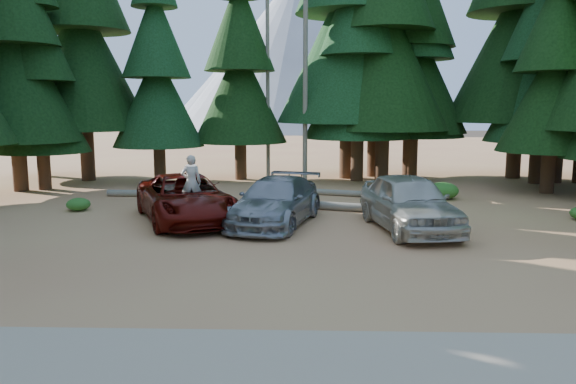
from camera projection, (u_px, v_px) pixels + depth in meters
The scene contains 20 objects.
ground at pixel (274, 259), 14.81m from camera, with size 160.00×160.00×0.00m, color #BB764F.
gravel_strip at pixel (250, 376), 8.38m from camera, with size 26.00×3.50×0.01m, color tan.
forest_belt_north at pixel (290, 183), 29.63m from camera, with size 36.00×7.00×22.00m, color black, non-canonical shape.
snag_front at pixel (305, 66), 28.20m from camera, with size 0.24×0.24×12.00m, color gray.
snag_back at pixel (268, 87), 29.89m from camera, with size 0.20×0.20×10.00m, color gray.
mountain_peak at pixel (287, 57), 100.14m from camera, with size 48.00×50.00×28.00m.
red_pickup at pixel (185, 198), 19.57m from camera, with size 2.73×5.91×1.64m, color #570D07.
silver_minivan_center at pixel (276, 201), 19.11m from camera, with size 2.22×5.45×1.58m, color gray.
silver_minivan_right at pixel (409, 202), 18.20m from camera, with size 2.17×5.40×1.84m, color beige.
frisbee_player at pixel (191, 182), 19.13m from camera, with size 0.73×0.53×1.87m.
log_left at pixel (153, 193), 25.01m from camera, with size 0.30×0.30×4.16m, color gray.
log_mid at pixel (352, 194), 25.07m from camera, with size 0.27×0.27×3.31m, color gray.
log_right at pixel (344, 207), 21.63m from camera, with size 0.33×0.33×5.10m, color gray.
shrub_far_left at pixel (184, 198), 23.09m from camera, with size 0.97×0.97×0.53m, color #2E6B20.
shrub_left at pixel (232, 205), 21.56m from camera, with size 0.82×0.82×0.45m, color #2E6B20.
shrub_center_left at pixel (205, 196), 23.34m from camera, with size 1.06×1.06×0.58m, color #2E6B20.
shrub_center_right at pixel (373, 192), 24.53m from camera, with size 1.06×1.06×0.58m, color #2E6B20.
shrub_right at pixel (385, 191), 24.50m from camera, with size 1.26×1.26×0.69m, color #2E6B20.
shrub_far_right at pixel (443, 191), 24.42m from camera, with size 1.32×1.32×0.73m, color #2E6B20.
shrub_edge_west at pixel (78, 204), 21.68m from camera, with size 0.90×0.90×0.50m, color #2E6B20.
Camera 1 is at (0.81, -14.35, 4.00)m, focal length 35.00 mm.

